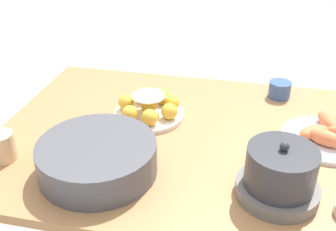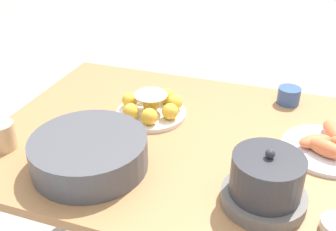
{
  "view_description": "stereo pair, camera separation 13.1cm",
  "coord_description": "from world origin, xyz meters",
  "px_view_note": "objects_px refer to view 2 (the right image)",
  "views": [
    {
      "loc": [
        -0.16,
        1.06,
        1.47
      ],
      "look_at": [
        0.08,
        -0.05,
        0.81
      ],
      "focal_mm": 42.0,
      "sensor_mm": 36.0,
      "label": 1
    },
    {
      "loc": [
        -0.29,
        1.03,
        1.47
      ],
      "look_at": [
        0.08,
        -0.05,
        0.81
      ],
      "focal_mm": 42.0,
      "sensor_mm": 36.0,
      "label": 2
    }
  ],
  "objects_px": {
    "serving_bowl": "(89,152)",
    "cup_far": "(3,136)",
    "cup_near": "(289,96)",
    "warming_pot": "(265,183)",
    "cake_plate": "(152,107)",
    "dining_table": "(186,163)",
    "seafood_platter": "(328,146)"
  },
  "relations": [
    {
      "from": "serving_bowl",
      "to": "cup_far",
      "type": "relative_size",
      "value": 3.89
    },
    {
      "from": "seafood_platter",
      "to": "cup_far",
      "type": "distance_m",
      "value": 0.99
    },
    {
      "from": "serving_bowl",
      "to": "seafood_platter",
      "type": "distance_m",
      "value": 0.72
    },
    {
      "from": "dining_table",
      "to": "cake_plate",
      "type": "relative_size",
      "value": 5.1
    },
    {
      "from": "seafood_platter",
      "to": "warming_pot",
      "type": "bearing_deg",
      "value": 61.81
    },
    {
      "from": "cup_near",
      "to": "warming_pot",
      "type": "height_order",
      "value": "warming_pot"
    },
    {
      "from": "dining_table",
      "to": "serving_bowl",
      "type": "xyz_separation_m",
      "value": [
        0.22,
        0.24,
        0.16
      ]
    },
    {
      "from": "cup_far",
      "to": "warming_pot",
      "type": "relative_size",
      "value": 0.4
    },
    {
      "from": "seafood_platter",
      "to": "dining_table",
      "type": "bearing_deg",
      "value": 8.49
    },
    {
      "from": "cup_near",
      "to": "warming_pot",
      "type": "distance_m",
      "value": 0.58
    },
    {
      "from": "cup_near",
      "to": "cake_plate",
      "type": "bearing_deg",
      "value": 29.18
    },
    {
      "from": "dining_table",
      "to": "warming_pot",
      "type": "relative_size",
      "value": 5.8
    },
    {
      "from": "cup_far",
      "to": "warming_pot",
      "type": "distance_m",
      "value": 0.79
    },
    {
      "from": "dining_table",
      "to": "cup_near",
      "type": "relative_size",
      "value": 15.22
    },
    {
      "from": "cup_near",
      "to": "dining_table",
      "type": "bearing_deg",
      "value": 49.72
    },
    {
      "from": "cup_far",
      "to": "cake_plate",
      "type": "bearing_deg",
      "value": -137.19
    },
    {
      "from": "serving_bowl",
      "to": "cup_far",
      "type": "xyz_separation_m",
      "value": [
        0.3,
        0.0,
        -0.01
      ]
    },
    {
      "from": "warming_pot",
      "to": "dining_table",
      "type": "bearing_deg",
      "value": -40.36
    },
    {
      "from": "dining_table",
      "to": "warming_pot",
      "type": "xyz_separation_m",
      "value": [
        -0.27,
        0.23,
        0.17
      ]
    },
    {
      "from": "serving_bowl",
      "to": "cup_near",
      "type": "bearing_deg",
      "value": -131.26
    },
    {
      "from": "serving_bowl",
      "to": "cup_near",
      "type": "distance_m",
      "value": 0.78
    },
    {
      "from": "cake_plate",
      "to": "cup_far",
      "type": "distance_m",
      "value": 0.49
    },
    {
      "from": "cup_far",
      "to": "warming_pot",
      "type": "xyz_separation_m",
      "value": [
        -0.79,
        -0.01,
        0.02
      ]
    },
    {
      "from": "seafood_platter",
      "to": "cup_near",
      "type": "xyz_separation_m",
      "value": [
        0.14,
        -0.28,
        0.01
      ]
    },
    {
      "from": "seafood_platter",
      "to": "cup_far",
      "type": "relative_size",
      "value": 3.18
    },
    {
      "from": "cup_far",
      "to": "warming_pot",
      "type": "bearing_deg",
      "value": -179.47
    },
    {
      "from": "cup_near",
      "to": "seafood_platter",
      "type": "bearing_deg",
      "value": 116.02
    },
    {
      "from": "dining_table",
      "to": "seafood_platter",
      "type": "relative_size",
      "value": 4.62
    },
    {
      "from": "serving_bowl",
      "to": "cup_far",
      "type": "height_order",
      "value": "serving_bowl"
    },
    {
      "from": "cake_plate",
      "to": "seafood_platter",
      "type": "height_order",
      "value": "cake_plate"
    },
    {
      "from": "serving_bowl",
      "to": "dining_table",
      "type": "bearing_deg",
      "value": -132.65
    },
    {
      "from": "dining_table",
      "to": "warming_pot",
      "type": "distance_m",
      "value": 0.4
    }
  ]
}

